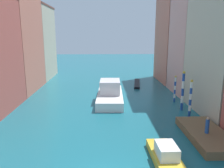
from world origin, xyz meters
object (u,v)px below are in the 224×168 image
Objects in this scene: waterfront_dock at (206,135)px; mooring_pole_0 at (190,98)px; mooring_pole_2 at (175,89)px; vaporetto_white at (110,94)px; mooring_pole_1 at (183,90)px; person_on_dock at (207,126)px; motorboat_0 at (166,157)px; gondola_black at (137,83)px.

mooring_pole_0 reaches higher than waterfront_dock.
mooring_pole_2 is 0.37× the size of vaporetto_white.
mooring_pole_0 is at bearing -86.90° from mooring_pole_1.
mooring_pole_2 reaches higher than person_on_dock.
motorboat_0 is (-5.03, -4.12, 0.17)m from waterfront_dock.
waterfront_dock is at bearing -95.76° from mooring_pole_0.
gondola_black is (-3.18, 23.91, -0.16)m from waterfront_dock.
waterfront_dock is 15.61m from vaporetto_white.
vaporetto_white is (-9.51, 6.90, -1.24)m from mooring_pole_0.
gondola_black is (-3.77, 18.01, -2.14)m from mooring_pole_0.
vaporetto_white is at bearing 124.88° from waterfront_dock.
mooring_pole_2 is (0.17, 3.68, -0.65)m from mooring_pole_1.
mooring_pole_1 is 0.49× the size of vaporetto_white.
person_on_dock is at bearing -94.19° from mooring_pole_1.
waterfront_dock is at bearing -93.05° from mooring_pole_2.
mooring_pole_0 reaches higher than gondola_black.
mooring_pole_0 is at bearing 60.70° from motorboat_0.
motorboat_0 is at bearing -140.66° from waterfront_dock.
mooring_pole_0 is 2.42m from mooring_pole_1.
vaporetto_white is (-9.38, 4.50, -1.57)m from mooring_pole_1.
mooring_pole_1 reaches higher than waterfront_dock.
mooring_pole_1 is 13.75m from motorboat_0.
waterfront_dock is 0.96× the size of gondola_black.
mooring_pole_2 is (0.64, 11.98, 1.65)m from waterfront_dock.
person_on_dock is 6.41m from mooring_pole_0.
mooring_pole_1 is at bearing 66.13° from motorboat_0.
waterfront_dock is 24.12m from gondola_black.
waterfront_dock reaches higher than gondola_black.
waterfront_dock is 1.19m from person_on_dock.
motorboat_0 is (-1.85, -28.03, 0.33)m from gondola_black.
mooring_pole_2 is at bearing 87.30° from mooring_pole_1.
motorboat_0 is (-5.67, -16.10, -1.48)m from mooring_pole_2.
gondola_black is (5.74, 11.11, -0.90)m from vaporetto_white.
gondola_black is (-3.81, 11.93, -1.82)m from mooring_pole_2.
mooring_pole_0 is 11.82m from vaporetto_white.
mooring_pole_1 is 0.65× the size of gondola_black.
mooring_pole_1 reaches higher than gondola_black.
mooring_pole_0 is 11.63m from motorboat_0.
mooring_pole_0 reaches higher than vaporetto_white.
motorboat_0 is at bearing -77.05° from vaporetto_white.
mooring_pole_0 is 1.16× the size of mooring_pole_2.
vaporetto_white is at bearing 102.95° from motorboat_0.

